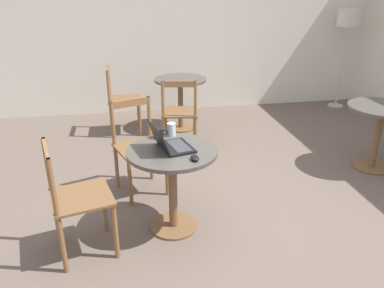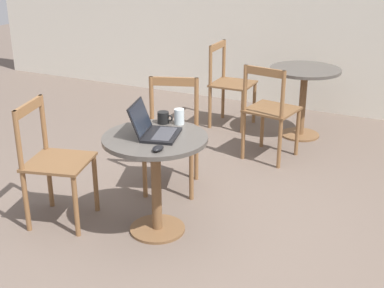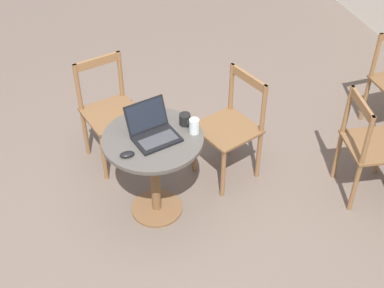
# 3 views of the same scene
# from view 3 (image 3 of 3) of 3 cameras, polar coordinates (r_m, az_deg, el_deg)

# --- Properties ---
(ground_plane) EXTENTS (16.00, 16.00, 0.00)m
(ground_plane) POSITION_cam_3_polar(r_m,az_deg,el_deg) (3.92, -2.22, -11.02)
(ground_plane) COLOR #66564C
(cafe_table_near) EXTENTS (0.71, 0.71, 0.71)m
(cafe_table_near) POSITION_cam_3_polar(r_m,az_deg,el_deg) (3.80, -4.04, -1.25)
(cafe_table_near) COLOR brown
(cafe_table_near) RESTS_ON ground_plane
(chair_near_left) EXTENTS (0.51, 0.51, 0.89)m
(chair_near_left) POSITION_cam_3_polar(r_m,az_deg,el_deg) (4.39, -8.74, 3.37)
(chair_near_left) COLOR brown
(chair_near_left) RESTS_ON ground_plane
(chair_near_back) EXTENTS (0.54, 0.54, 0.89)m
(chair_near_back) POSITION_cam_3_polar(r_m,az_deg,el_deg) (4.19, 4.23, 1.76)
(chair_near_back) COLOR brown
(chair_near_back) RESTS_ON ground_plane
(chair_far_front) EXTENTS (0.48, 0.48, 0.89)m
(chair_far_front) POSITION_cam_3_polar(r_m,az_deg,el_deg) (4.22, 18.39, -0.26)
(chair_far_front) COLOR brown
(chair_far_front) RESTS_ON ground_plane
(laptop) EXTENTS (0.36, 0.36, 0.22)m
(laptop) POSITION_cam_3_polar(r_m,az_deg,el_deg) (3.67, -4.14, 1.36)
(laptop) COLOR black
(laptop) RESTS_ON cafe_table_near
(mouse) EXTENTS (0.06, 0.10, 0.03)m
(mouse) POSITION_cam_3_polar(r_m,az_deg,el_deg) (3.54, -6.94, -1.11)
(mouse) COLOR black
(mouse) RESTS_ON cafe_table_near
(mug) EXTENTS (0.12, 0.08, 0.08)m
(mug) POSITION_cam_3_polar(r_m,az_deg,el_deg) (3.77, -0.75, 2.63)
(mug) COLOR black
(mug) RESTS_ON cafe_table_near
(drinking_glass) EXTENTS (0.07, 0.07, 0.11)m
(drinking_glass) POSITION_cam_3_polar(r_m,az_deg,el_deg) (3.69, 0.24, 1.92)
(drinking_glass) COLOR silver
(drinking_glass) RESTS_ON cafe_table_near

